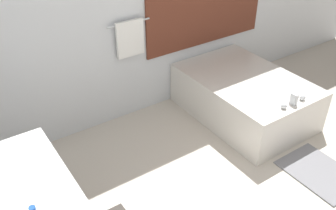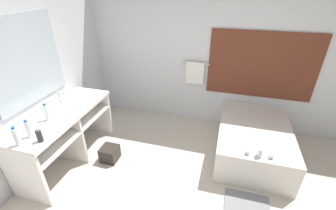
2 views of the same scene
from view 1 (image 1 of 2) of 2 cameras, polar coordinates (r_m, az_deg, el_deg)
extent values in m
cylinder|color=silver|center=(4.01, -6.02, 12.32)|extent=(0.50, 0.02, 0.02)
cube|color=white|center=(4.06, -5.81, 10.04)|extent=(0.32, 0.04, 0.40)
cylinder|color=white|center=(2.64, -21.31, -12.68)|extent=(0.38, 0.38, 0.14)
cube|color=white|center=(3.29, -22.55, -11.42)|extent=(0.58, 0.04, 0.79)
cylinder|color=white|center=(2.84, -20.76, -12.15)|extent=(0.13, 0.43, 0.13)
cube|color=silver|center=(4.47, 11.49, 1.28)|extent=(1.04, 1.53, 0.50)
ellipsoid|color=white|center=(4.42, 11.63, 2.41)|extent=(0.75, 1.10, 0.30)
cube|color=silver|center=(3.95, 18.64, 0.85)|extent=(0.04, 0.07, 0.12)
sphere|color=silver|center=(3.87, 17.24, -0.14)|extent=(0.06, 0.06, 0.06)
sphere|color=silver|center=(4.07, 19.81, 1.08)|extent=(0.06, 0.06, 0.06)
cylinder|color=#1E4CA8|center=(2.12, -20.00, -14.61)|extent=(0.03, 0.03, 0.02)
cube|color=slate|center=(4.01, 22.09, -9.46)|extent=(0.54, 0.70, 0.02)
camera|label=2|loc=(2.36, 68.37, 9.28)|focal=24.00mm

